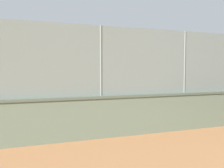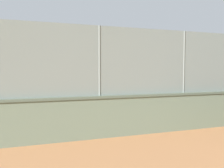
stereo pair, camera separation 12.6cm
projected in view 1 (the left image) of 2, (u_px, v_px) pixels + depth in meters
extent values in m
plane|color=#A36B42|center=(91.00, 99.00, 17.57)|extent=(260.00, 260.00, 0.00)
cube|color=slate|center=(145.00, 115.00, 7.99)|extent=(28.99, 1.40, 1.27)
cube|color=#556151|center=(145.00, 95.00, 7.95)|extent=(28.99, 1.46, 0.08)
cube|color=gray|center=(146.00, 62.00, 7.88)|extent=(28.40, 1.08, 2.21)
cylinder|color=gray|center=(185.00, 62.00, 8.41)|extent=(0.07, 0.07, 2.21)
cylinder|color=gray|center=(101.00, 61.00, 7.35)|extent=(0.07, 0.07, 2.21)
cylinder|color=black|center=(130.00, 94.00, 17.96)|extent=(0.21, 0.21, 0.74)
cylinder|color=black|center=(133.00, 94.00, 17.84)|extent=(0.21, 0.21, 0.74)
cylinder|color=orange|center=(131.00, 85.00, 17.86)|extent=(0.47, 0.47, 0.55)
cylinder|color=tan|center=(128.00, 84.00, 17.98)|extent=(0.49, 0.36, 0.16)
cylinder|color=tan|center=(133.00, 84.00, 17.45)|extent=(0.49, 0.36, 0.16)
sphere|color=tan|center=(131.00, 80.00, 17.84)|extent=(0.21, 0.21, 0.21)
cylinder|color=white|center=(131.00, 79.00, 17.83)|extent=(0.30, 0.30, 0.05)
cylinder|color=black|center=(132.00, 84.00, 17.30)|extent=(0.27, 0.19, 0.04)
ellipsoid|color=#333338|center=(130.00, 84.00, 17.12)|extent=(0.27, 0.19, 0.24)
cylinder|color=#591919|center=(39.00, 115.00, 9.24)|extent=(0.21, 0.21, 0.80)
cylinder|color=#591919|center=(36.00, 114.00, 9.36)|extent=(0.21, 0.21, 0.80)
cylinder|color=#429951|center=(37.00, 97.00, 9.26)|extent=(0.47, 0.47, 0.59)
cylinder|color=tan|center=(43.00, 94.00, 9.12)|extent=(0.53, 0.37, 0.17)
cylinder|color=tan|center=(39.00, 93.00, 9.68)|extent=(0.53, 0.37, 0.17)
sphere|color=tan|center=(37.00, 87.00, 9.24)|extent=(0.23, 0.23, 0.23)
cylinder|color=black|center=(37.00, 84.00, 9.23)|extent=(0.33, 0.33, 0.05)
sphere|color=orange|center=(138.00, 86.00, 17.32)|extent=(0.12, 0.12, 0.12)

